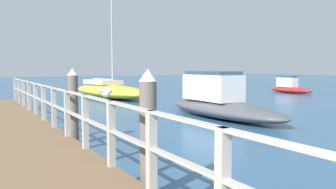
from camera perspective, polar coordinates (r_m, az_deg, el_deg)
name	(u,v)px	position (r m, az deg, el deg)	size (l,w,h in m)	color
pier_deck	(7,139)	(10.57, -24.54, -6.51)	(2.69, 20.01, 0.42)	brown
pier_railing	(54,103)	(10.62, -17.90, -1.31)	(0.12, 18.53, 1.15)	#B2ADA3
dock_piling_near	(148,134)	(5.77, -3.22, -6.34)	(0.29, 0.29, 2.12)	#6B6056
dock_piling_far	(73,106)	(10.08, -15.01, -1.84)	(0.29, 0.29, 2.12)	#6B6056
seagull_foreground	(106,92)	(6.39, -9.99, 0.39)	(0.20, 0.48, 0.21)	white
boat_0	(219,102)	(15.29, 8.22, -1.19)	(2.04, 7.15, 1.96)	#4C4C51
boat_1	(205,84)	(33.44, 5.98, 1.68)	(2.10, 5.99, 1.59)	#197266
boat_3	(109,90)	(25.08, -9.43, 0.69)	(3.97, 9.15, 10.82)	gold
boat_4	(290,87)	(30.73, 18.99, 1.11)	(1.32, 4.05, 1.42)	red
channel_buoy	(202,89)	(28.36, 5.42, 0.85)	(0.70, 0.70, 1.40)	#E54C19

